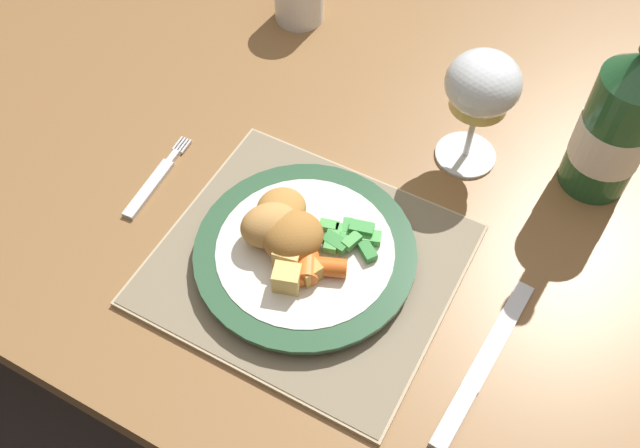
% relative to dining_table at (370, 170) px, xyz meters
% --- Properties ---
extents(ground_plane, '(6.00, 6.00, 0.00)m').
position_rel_dining_table_xyz_m(ground_plane, '(0.00, 0.00, -0.66)').
color(ground_plane, '#383333').
extents(dining_table, '(1.50, 0.90, 0.74)m').
position_rel_dining_table_xyz_m(dining_table, '(0.00, 0.00, 0.00)').
color(dining_table, olive).
rests_on(dining_table, ground).
extents(placemat, '(0.31, 0.28, 0.01)m').
position_rel_dining_table_xyz_m(placemat, '(0.03, -0.22, 0.09)').
color(placemat, tan).
rests_on(placemat, dining_table).
extents(dinner_plate, '(0.23, 0.23, 0.02)m').
position_rel_dining_table_xyz_m(dinner_plate, '(0.02, -0.21, 0.10)').
color(dinner_plate, white).
rests_on(dinner_plate, placemat).
extents(breaded_croquettes, '(0.11, 0.11, 0.04)m').
position_rel_dining_table_xyz_m(breaded_croquettes, '(-0.01, -0.21, 0.13)').
color(breaded_croquettes, '#B77F3D').
rests_on(breaded_croquettes, dinner_plate).
extents(green_beans_pile, '(0.07, 0.05, 0.02)m').
position_rel_dining_table_xyz_m(green_beans_pile, '(0.06, -0.18, 0.12)').
color(green_beans_pile, '#4CA84C').
rests_on(green_beans_pile, dinner_plate).
extents(glazed_carrots, '(0.07, 0.05, 0.02)m').
position_rel_dining_table_xyz_m(glazed_carrots, '(0.04, -0.24, 0.12)').
color(glazed_carrots, orange).
rests_on(glazed_carrots, dinner_plate).
extents(fork, '(0.02, 0.13, 0.01)m').
position_rel_dining_table_xyz_m(fork, '(-0.18, -0.20, 0.09)').
color(fork, silver).
rests_on(fork, dining_table).
extents(table_knife, '(0.03, 0.21, 0.01)m').
position_rel_dining_table_xyz_m(table_knife, '(0.23, -0.25, 0.09)').
color(table_knife, silver).
rests_on(table_knife, dining_table).
extents(wine_glass, '(0.08, 0.08, 0.15)m').
position_rel_dining_table_xyz_m(wine_glass, '(0.12, 0.01, 0.19)').
color(wine_glass, silver).
rests_on(wine_glass, dining_table).
extents(bottle, '(0.08, 0.08, 0.27)m').
position_rel_dining_table_xyz_m(bottle, '(0.26, 0.05, 0.18)').
color(bottle, '#23562D').
rests_on(bottle, dining_table).
extents(roast_potatoes, '(0.06, 0.05, 0.03)m').
position_rel_dining_table_xyz_m(roast_potatoes, '(0.03, -0.25, 0.12)').
color(roast_potatoes, '#E5BC66').
rests_on(roast_potatoes, dinner_plate).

